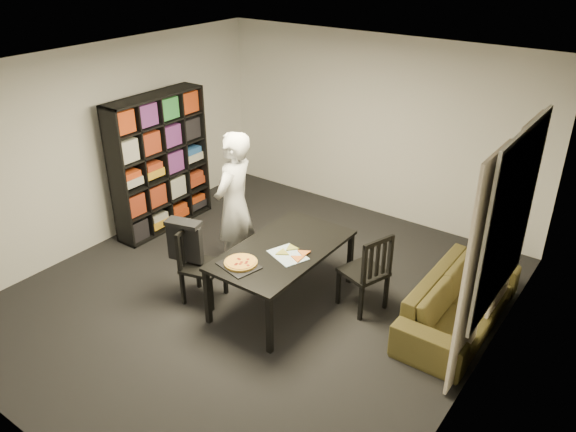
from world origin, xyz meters
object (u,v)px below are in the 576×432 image
Objects in this scene: pepperoni_pizza at (241,262)px; baking_tray at (239,266)px; person at (234,206)px; sofa at (460,302)px; chair_left at (196,259)px; chair_right at (370,268)px; bookshelf at (160,163)px; dining_table at (283,253)px.

baking_tray is at bearing -84.36° from pepperoni_pizza.
person is 0.96× the size of sofa.
chair_right is at bearing -76.55° from chair_left.
sofa is at bearing 34.07° from pepperoni_pizza.
chair_right is 1.01m from sofa.
pepperoni_pizza is at bearing -106.48° from chair_left.
bookshelf is 1.14× the size of dining_table.
person reaches higher than sofa.
chair_left is 2.24× the size of baking_tray.
dining_table is at bearing 67.99° from person.
dining_table is 1.86× the size of chair_left.
chair_left is 0.72m from pepperoni_pizza.
pepperoni_pizza reaches higher than dining_table.
bookshelf is 1.68m from person.
bookshelf is at bearing 155.62° from pepperoni_pizza.
sofa is (0.91, 0.36, -0.26)m from chair_right.
baking_tray is at bearing 32.95° from person.
dining_table is at bearing -12.04° from bookshelf.
bookshelf is 1.01× the size of sofa.
pepperoni_pizza is at bearing 95.64° from baking_tray.
person is at bearing 133.08° from baking_tray.
sofa is at bearing 3.36° from bookshelf.
pepperoni_pizza is 0.19× the size of sofa.
dining_table is (2.48, -0.53, -0.32)m from bookshelf.
dining_table is 0.99m from chair_left.
baking_tray is at bearing -27.12° from chair_right.
bookshelf is 2.58m from baking_tray.
chair_right is at bearing 25.96° from dining_table.
sofa is at bearing 23.70° from dining_table.
baking_tray is (-0.15, -0.56, 0.07)m from dining_table.
bookshelf is 2.55m from dining_table.
person is at bearing -15.24° from chair_left.
pepperoni_pizza is (-1.01, -0.94, 0.18)m from chair_right.
bookshelf is 1.05× the size of person.
bookshelf is at bearing 154.96° from baking_tray.
chair_right is 1.75m from person.
chair_right is at bearing 111.51° from sofa.
baking_tray is (0.69, -0.73, -0.21)m from person.
chair_right is (0.86, 0.42, -0.09)m from dining_table.
bookshelf reaches higher than sofa.
chair_left is 2.56× the size of pepperoni_pizza.
chair_right reaches higher than sofa.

